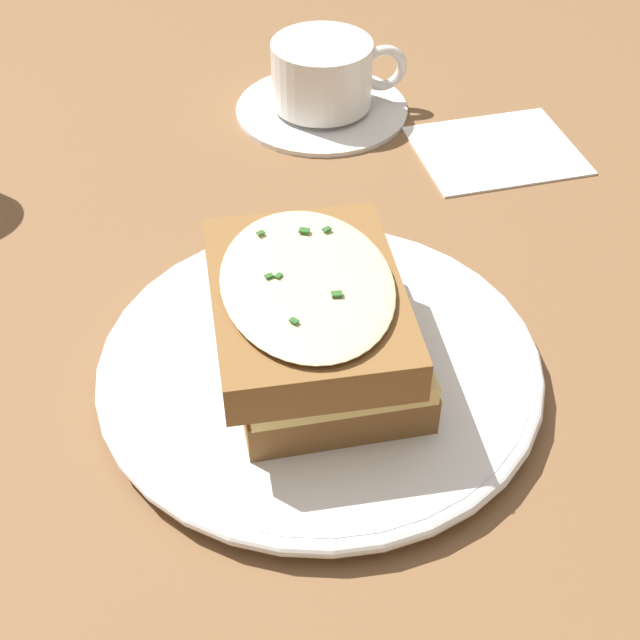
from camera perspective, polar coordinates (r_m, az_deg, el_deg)
The scene contains 5 objects.
ground_plane at distance 0.53m, azimuth -0.76°, elevation -4.31°, with size 2.40×2.40×0.00m, color brown.
dinner_plate at distance 0.53m, azimuth 0.00°, elevation -2.94°, with size 0.26×0.26×0.02m.
sandwich at distance 0.50m, azimuth -0.22°, elevation 0.23°, with size 0.13×0.16×0.07m.
teacup_with_saucer at distance 0.78m, azimuth 0.21°, elevation 14.89°, with size 0.15×0.15×0.06m.
napkin at distance 0.75m, azimuth 11.22°, elevation 10.67°, with size 0.13×0.10×0.00m, color white.
Camera 1 is at (-0.01, -0.36, 0.39)m, focal length 50.00 mm.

